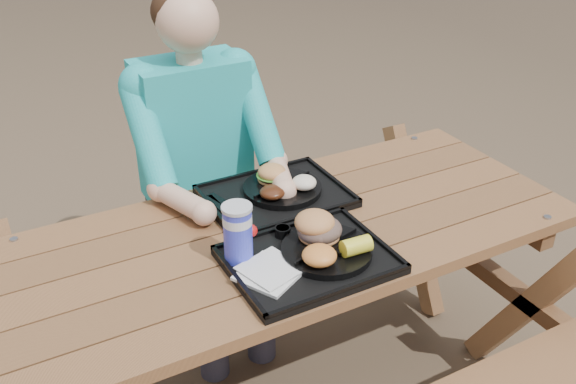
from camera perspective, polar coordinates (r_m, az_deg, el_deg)
name	(u,v)px	position (r m, az deg, el deg)	size (l,w,h in m)	color
picnic_table	(288,322)	(2.20, 0.00, -11.52)	(1.80, 1.49, 0.75)	#999999
tray_near	(309,261)	(1.82, 1.85, -6.13)	(0.45, 0.35, 0.02)	black
tray_far	(276,197)	(2.12, -1.09, -0.46)	(0.45, 0.35, 0.02)	black
plate_near	(326,250)	(1.82, 3.44, -5.21)	(0.26, 0.26, 0.02)	black
plate_far	(282,188)	(2.13, -0.50, 0.31)	(0.26, 0.26, 0.02)	black
napkin_stack	(269,273)	(1.74, -1.67, -7.19)	(0.15, 0.15, 0.02)	silver
soda_cup	(238,235)	(1.77, -4.47, -3.80)	(0.08, 0.08, 0.16)	#1C27D8
condiment_bbq	(283,232)	(1.90, -0.48, -3.53)	(0.05, 0.05, 0.03)	#330D05
condiment_mustard	(307,225)	(1.93, 1.66, -2.95)	(0.05, 0.05, 0.03)	yellow
sandwich	(320,218)	(1.83, 2.84, -2.36)	(0.12, 0.12, 0.13)	#D2864A
mac_cheese	(319,255)	(1.75, 2.81, -5.65)	(0.10, 0.10, 0.05)	#EC933E
corn_cob	(356,246)	(1.79, 6.08, -4.79)	(0.08, 0.08, 0.05)	yellow
cutlery_far	(225,204)	(2.06, -5.64, -1.03)	(0.03, 0.16, 0.01)	black
burger	(272,169)	(2.13, -1.44, 2.07)	(0.10, 0.10, 0.09)	#D48B4A
baked_beans	(272,192)	(2.05, -1.40, -0.03)	(0.08, 0.08, 0.04)	#471F0E
potato_salad	(304,183)	(2.09, 1.44, 0.85)	(0.08, 0.08, 0.04)	white
diner	(199,187)	(2.44, -7.88, 0.41)	(0.48, 0.84, 1.28)	#19A5B5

